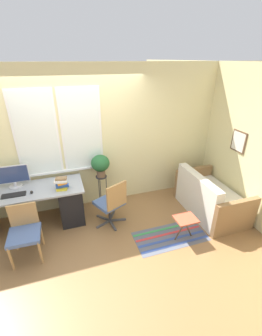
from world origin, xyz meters
name	(u,v)px	position (x,y,z in m)	size (l,w,h in m)	color
ground_plane	(91,226)	(0.00, 0.00, 0.00)	(14.00, 14.00, 0.00)	olive
wall_back_with_window	(78,142)	(-0.01, 0.78, 1.36)	(9.00, 0.12, 2.70)	beige
wall_right_with_picture	(233,139)	(2.83, 0.00, 1.35)	(0.08, 9.00, 2.70)	beige
desk	(25,208)	(-1.06, 0.35, 0.40)	(2.04, 0.70, 0.74)	#9EA3A8
monitor	(13,176)	(-1.16, 0.54, 0.94)	(0.50, 0.22, 0.40)	silver
keyboard	(14,195)	(-1.15, 0.24, 0.75)	(0.37, 0.14, 0.02)	black
mouse	(32,192)	(-0.88, 0.23, 0.76)	(0.04, 0.07, 0.04)	black
book_stack	(61,183)	(-0.39, 0.21, 0.85)	(0.23, 0.19, 0.22)	yellow
desk_chair_wooden	(24,231)	(-1.00, -0.33, 0.45)	(0.46, 0.46, 0.81)	#B2844C
office_chair_swivel	(112,202)	(0.40, -0.04, 0.46)	(0.59, 0.59, 0.89)	#47474C
couch_loveseat	(209,199)	(2.28, -0.28, 0.28)	(0.84, 1.40, 0.83)	silver
plant_stand	(102,181)	(0.34, 0.55, 0.58)	(0.21, 0.21, 0.69)	#333338
potted_plant	(100,164)	(0.34, 0.55, 0.95)	(0.35, 0.35, 0.43)	brown
floor_rug_striped	(170,236)	(1.26, -0.69, 0.00)	(1.24, 0.59, 0.01)	#565B6B
folding_stool	(185,220)	(1.45, -0.79, 0.37)	(0.35, 0.30, 0.42)	#B24C33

